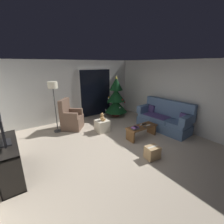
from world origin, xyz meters
name	(u,v)px	position (x,y,z in m)	size (l,w,h in m)	color
ground_plane	(114,148)	(0.00, 0.00, 0.00)	(7.00, 7.00, 0.00)	#B2A38E
wall_back	(73,91)	(0.00, 3.06, 1.25)	(5.72, 0.12, 2.50)	beige
wall_right	(177,95)	(2.86, 0.00, 1.25)	(0.12, 6.00, 2.50)	beige
patio_door_frame	(96,92)	(1.08, 2.99, 1.10)	(1.60, 0.02, 2.20)	silver
patio_door_glass	(96,93)	(1.08, 2.97, 1.05)	(1.50, 0.02, 2.10)	black
couch	(164,119)	(2.32, 0.07, 0.40)	(0.91, 1.99, 1.08)	slate
coffee_table	(142,130)	(1.14, 0.05, 0.26)	(1.10, 0.40, 0.40)	brown
remote_white	(148,125)	(1.36, -0.03, 0.41)	(0.04, 0.16, 0.02)	silver
remote_black	(144,124)	(1.32, 0.12, 0.41)	(0.04, 0.16, 0.02)	black
remote_graphite	(145,127)	(1.17, -0.04, 0.41)	(0.04, 0.16, 0.02)	#333338
remote_silver	(141,125)	(1.20, 0.14, 0.41)	(0.04, 0.16, 0.02)	#ADADB2
book_stack	(135,128)	(0.81, 0.02, 0.43)	(0.27, 0.24, 0.07)	#4C4C51
cell_phone	(136,127)	(0.82, 0.01, 0.47)	(0.07, 0.14, 0.01)	black
christmas_tree	(116,99)	(1.73, 2.29, 0.83)	(1.02, 1.02, 1.85)	#4C1E19
armchair	(71,118)	(-0.50, 2.09, 0.40)	(0.97, 0.97, 1.13)	brown
floor_lamp	(53,90)	(-1.01, 2.12, 1.51)	(0.32, 0.32, 1.78)	#2D2D30
media_shelf	(8,162)	(-2.53, 0.32, 0.37)	(0.40, 1.40, 0.78)	black
television	(2,130)	(-2.50, 0.37, 1.10)	(0.21, 0.84, 0.61)	black
ottoman	(102,126)	(0.33, 1.22, 0.21)	(0.44, 0.44, 0.41)	beige
teddy_bear_honey	(102,117)	(0.33, 1.21, 0.53)	(0.21, 0.22, 0.29)	tan
cardboard_box_taped_mid_floor	(152,152)	(0.52, -0.95, 0.16)	(0.38, 0.32, 0.33)	tan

